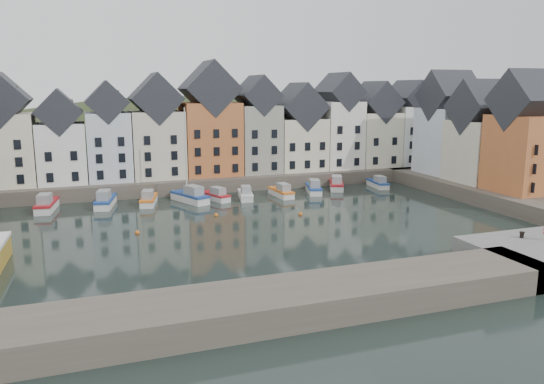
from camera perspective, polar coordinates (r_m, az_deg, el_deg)
name	(u,v)px	position (r m, az deg, el deg)	size (l,w,h in m)	color
ground	(268,229)	(59.43, -0.42, -4.05)	(260.00, 260.00, 0.00)	black
far_quay	(208,178)	(87.48, -6.89, 1.48)	(90.00, 16.00, 2.00)	#4F433C
right_quay	(511,194)	(81.21, 24.30, -0.19)	(14.00, 54.00, 2.00)	#4F433C
near_wall	(235,310)	(36.41, -4.02, -12.50)	(50.00, 6.00, 2.00)	#4F433C
hillside	(183,246)	(116.70, -9.51, -5.70)	(153.60, 70.40, 64.00)	#222E17
far_terrace	(230,130)	(85.34, -4.59, 6.62)	(72.37, 8.16, 17.78)	#F0E9C9
right_terrace	(484,134)	(83.20, 21.83, 5.77)	(8.30, 24.25, 16.36)	silver
mooring_buoys	(222,220)	(63.24, -5.44, -3.02)	(20.50, 5.50, 0.50)	orange
boat_a	(46,205)	(74.21, -23.10, -1.28)	(2.90, 6.83, 2.54)	silver
boat_b	(105,201)	(73.95, -17.50, -0.93)	(3.36, 6.94, 2.56)	silver
boat_c	(149,200)	(73.73, -13.14, -0.80)	(3.17, 6.22, 2.29)	silver
boat_d	(191,196)	(74.10, -8.75, -0.44)	(4.62, 7.19, 13.18)	silver
boat_e	(215,196)	(74.96, -6.11, -0.41)	(3.66, 5.83, 2.14)	silver
boat_f	(245,194)	(75.48, -2.87, -0.27)	(2.83, 5.93, 2.19)	silver
boat_g	(282,192)	(77.07, 1.03, 0.00)	(2.18, 5.93, 2.24)	silver
boat_h	(314,188)	(79.93, 4.52, 0.39)	(3.66, 6.46, 2.37)	silver
boat_i	(336,184)	(83.35, 6.94, 0.81)	(4.39, 6.66, 2.46)	silver
boat_j	(378,183)	(85.92, 11.35, 0.92)	(2.38, 5.70, 2.12)	silver
mooring_bollard	(522,235)	(54.06, 25.29, -4.16)	(0.48, 0.48, 0.56)	black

